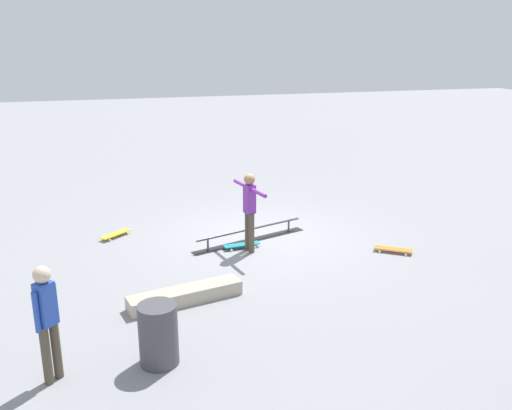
{
  "coord_description": "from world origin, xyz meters",
  "views": [
    {
      "loc": [
        3.27,
        11.61,
        4.5
      ],
      "look_at": [
        0.26,
        0.67,
        1.0
      ],
      "focal_mm": 39.08,
      "sensor_mm": 36.0,
      "label": 1
    }
  ],
  "objects_px": {
    "grind_rail": "(250,235)",
    "loose_skateboard_orange": "(393,249)",
    "loose_skateboard_yellow": "(116,234)",
    "bystander_blue_shirt": "(47,318)",
    "trash_bin": "(158,334)",
    "skate_ledge": "(185,295)",
    "skateboard_main": "(242,245)",
    "skater_main": "(250,207)"
  },
  "relations": [
    {
      "from": "grind_rail",
      "to": "skate_ledge",
      "type": "bearing_deg",
      "value": 35.84
    },
    {
      "from": "skateboard_main",
      "to": "loose_skateboard_yellow",
      "type": "xyz_separation_m",
      "value": [
        2.64,
        -1.44,
        0.0
      ]
    },
    {
      "from": "skate_ledge",
      "to": "bystander_blue_shirt",
      "type": "height_order",
      "value": "bystander_blue_shirt"
    },
    {
      "from": "grind_rail",
      "to": "skater_main",
      "type": "relative_size",
      "value": 1.64
    },
    {
      "from": "skater_main",
      "to": "loose_skateboard_yellow",
      "type": "distance_m",
      "value": 3.35
    },
    {
      "from": "bystander_blue_shirt",
      "to": "trash_bin",
      "type": "xyz_separation_m",
      "value": [
        -1.43,
        -0.04,
        -0.49
      ]
    },
    {
      "from": "loose_skateboard_orange",
      "to": "trash_bin",
      "type": "bearing_deg",
      "value": -116.9
    },
    {
      "from": "skateboard_main",
      "to": "trash_bin",
      "type": "relative_size",
      "value": 0.9
    },
    {
      "from": "grind_rail",
      "to": "loose_skateboard_orange",
      "type": "relative_size",
      "value": 3.64
    },
    {
      "from": "skateboard_main",
      "to": "trash_bin",
      "type": "height_order",
      "value": "trash_bin"
    },
    {
      "from": "loose_skateboard_yellow",
      "to": "loose_skateboard_orange",
      "type": "xyz_separation_m",
      "value": [
        -5.71,
        2.55,
        0.0
      ]
    },
    {
      "from": "skateboard_main",
      "to": "loose_skateboard_yellow",
      "type": "relative_size",
      "value": 1.1
    },
    {
      "from": "skater_main",
      "to": "skateboard_main",
      "type": "distance_m",
      "value": 0.96
    },
    {
      "from": "bystander_blue_shirt",
      "to": "loose_skateboard_orange",
      "type": "bearing_deg",
      "value": 158.78
    },
    {
      "from": "skate_ledge",
      "to": "skateboard_main",
      "type": "bearing_deg",
      "value": -125.16
    },
    {
      "from": "skater_main",
      "to": "bystander_blue_shirt",
      "type": "xyz_separation_m",
      "value": [
        3.75,
        3.83,
        -0.06
      ]
    },
    {
      "from": "loose_skateboard_yellow",
      "to": "bystander_blue_shirt",
      "type": "bearing_deg",
      "value": 39.57
    },
    {
      "from": "loose_skateboard_yellow",
      "to": "loose_skateboard_orange",
      "type": "height_order",
      "value": "same"
    },
    {
      "from": "loose_skateboard_yellow",
      "to": "trash_bin",
      "type": "height_order",
      "value": "trash_bin"
    },
    {
      "from": "skate_ledge",
      "to": "skateboard_main",
      "type": "xyz_separation_m",
      "value": [
        -1.57,
        -2.22,
        -0.05
      ]
    },
    {
      "from": "grind_rail",
      "to": "skateboard_main",
      "type": "distance_m",
      "value": 0.48
    },
    {
      "from": "grind_rail",
      "to": "trash_bin",
      "type": "xyz_separation_m",
      "value": [
        2.49,
        4.38,
        0.32
      ]
    },
    {
      "from": "bystander_blue_shirt",
      "to": "trash_bin",
      "type": "bearing_deg",
      "value": 136.66
    },
    {
      "from": "skater_main",
      "to": "loose_skateboard_orange",
      "type": "relative_size",
      "value": 2.22
    },
    {
      "from": "grind_rail",
      "to": "skate_ledge",
      "type": "relative_size",
      "value": 1.39
    },
    {
      "from": "loose_skateboard_orange",
      "to": "skate_ledge",
      "type": "bearing_deg",
      "value": -132.17
    },
    {
      "from": "skate_ledge",
      "to": "trash_bin",
      "type": "relative_size",
      "value": 2.24
    },
    {
      "from": "skater_main",
      "to": "skateboard_main",
      "type": "relative_size",
      "value": 2.11
    },
    {
      "from": "grind_rail",
      "to": "loose_skateboard_yellow",
      "type": "distance_m",
      "value": 3.11
    },
    {
      "from": "trash_bin",
      "to": "loose_skateboard_orange",
      "type": "bearing_deg",
      "value": -151.29
    },
    {
      "from": "bystander_blue_shirt",
      "to": "trash_bin",
      "type": "height_order",
      "value": "bystander_blue_shirt"
    },
    {
      "from": "bystander_blue_shirt",
      "to": "trash_bin",
      "type": "distance_m",
      "value": 1.51
    },
    {
      "from": "grind_rail",
      "to": "loose_skateboard_yellow",
      "type": "height_order",
      "value": "grind_rail"
    },
    {
      "from": "grind_rail",
      "to": "loose_skateboard_yellow",
      "type": "bearing_deg",
      "value": -38.51
    },
    {
      "from": "grind_rail",
      "to": "loose_skateboard_orange",
      "type": "bearing_deg",
      "value": 133.2
    },
    {
      "from": "skate_ledge",
      "to": "bystander_blue_shirt",
      "type": "xyz_separation_m",
      "value": [
        2.06,
        1.82,
        0.82
      ]
    },
    {
      "from": "trash_bin",
      "to": "loose_skateboard_yellow",
      "type": "bearing_deg",
      "value": -85.41
    },
    {
      "from": "skate_ledge",
      "to": "bystander_blue_shirt",
      "type": "distance_m",
      "value": 2.87
    },
    {
      "from": "skater_main",
      "to": "bystander_blue_shirt",
      "type": "bearing_deg",
      "value": -56.91
    },
    {
      "from": "skater_main",
      "to": "grind_rail",
      "type": "bearing_deg",
      "value": 151.74
    },
    {
      "from": "loose_skateboard_yellow",
      "to": "loose_skateboard_orange",
      "type": "relative_size",
      "value": 0.96
    },
    {
      "from": "loose_skateboard_yellow",
      "to": "skate_ledge",
      "type": "bearing_deg",
      "value": 66.12
    }
  ]
}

